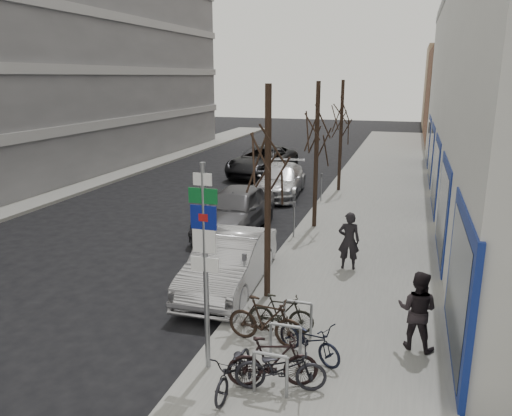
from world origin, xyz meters
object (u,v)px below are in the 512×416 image
Objects in this scene: meter_mid at (294,216)px; lane_car at (262,161)px; bike_near_right at (273,361)px; parked_car_mid at (236,209)px; bike_far_inner at (266,320)px; parked_car_back at (280,180)px; pedestrian_near at (349,241)px; bike_near_left at (234,366)px; tree_mid at (317,121)px; highway_sign_pole at (205,256)px; parked_car_front at (229,262)px; tree_near at (268,143)px; pedestrian_far at (417,310)px; bike_far_curb at (281,364)px; meter_back at (321,184)px; meter_front at (244,273)px; bike_rack at (285,339)px; bike_mid_inner at (281,313)px; tree_far at (342,110)px; bike_mid_curb at (309,336)px.

lane_car is at bearing 111.72° from meter_mid.
parked_car_mid is (-3.97, 9.22, 0.19)m from bike_near_right.
parked_car_back reaches higher than bike_far_inner.
pedestrian_near is (1.13, 4.84, 0.33)m from bike_far_inner.
pedestrian_near is at bearing 82.66° from bike_near_left.
tree_mid is at bearing -11.75° from bike_near_right.
bike_far_inner is (0.83, 1.20, -1.78)m from highway_sign_pole.
tree_mid is at bearing 20.65° from parked_car_mid.
parked_car_front reaches higher than parked_car_back.
tree_near is at bearing -68.49° from lane_car.
pedestrian_far reaches higher than bike_far_inner.
parked_car_front is 16.31m from lane_car.
bike_far_inner is at bearing 90.03° from bike_near_left.
parked_car_mid reaches higher than parked_car_front.
highway_sign_pole is 15.48m from parked_car_back.
bike_far_inner is 8.51m from parked_car_mid.
bike_far_curb is at bearing -61.66° from parked_car_front.
meter_back is (-0.45, 4.00, -3.19)m from tree_mid.
bike_far_curb is 0.97× the size of pedestrian_far.
meter_front is at bearing 8.29° from bike_near_right.
parked_car_front is (-1.20, 0.43, -3.34)m from tree_near.
tree_near reaches higher than bike_far_inner.
bike_rack is 1.31× the size of pedestrian_near.
meter_back is (0.00, 11.00, 0.00)m from meter_front.
bike_mid_inner is (0.28, 2.32, -0.02)m from bike_near_left.
bike_near_left is 6.71m from pedestrian_near.
pedestrian_near is (4.43, -9.15, 0.27)m from parked_car_back.
bike_mid_inner is at bearing -11.75° from bike_far_inner.
highway_sign_pole is 2.43× the size of pedestrian_near.
tree_near is 10.98m from meter_back.
bike_near_right is 1.54m from bike_far_inner.
pedestrian_far is (4.11, -1.04, 0.09)m from meter_front.
tree_near reaches higher than parked_car_mid.
meter_back is 0.82× the size of bike_near_left.
tree_far reaches higher than meter_mid.
tree_mid is at bearing 97.28° from bike_rack.
meter_front is 1.00× the size of meter_mid.
pedestrian_far reaches higher than bike_far_curb.
tree_far is at bearing -86.84° from pedestrian_near.
tree_far is 3.21× the size of pedestrian_far.
bike_rack is at bearing -56.83° from parked_car_front.
bike_near_right reaches higher than bike_mid_curb.
bike_far_inner is 0.38× the size of parked_car_front.
bike_near_right is at bearing -85.99° from tree_far.
meter_front is 0.21× the size of lane_car.
highway_sign_pole is 2.38m from bike_far_curb.
bike_near_right is 10.04m from parked_car_mid.
parked_car_front is (-1.83, 2.73, 0.09)m from bike_far_inner.
tree_mid is 1.00× the size of tree_far.
lane_car is (-4.95, 9.80, -3.26)m from tree_mid.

